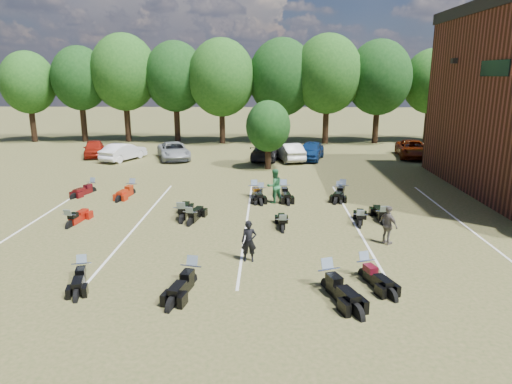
{
  "coord_description": "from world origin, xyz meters",
  "views": [
    {
      "loc": [
        -2.07,
        -17.27,
        6.7
      ],
      "look_at": [
        -2.59,
        4.0,
        1.2
      ],
      "focal_mm": 32.0,
      "sensor_mm": 36.0,
      "label": 1
    }
  ],
  "objects_px": {
    "motorcycle_3": "(328,289)",
    "car_0": "(94,149)",
    "car_4": "(311,151)",
    "motorcycle_14": "(92,192)",
    "motorcycle_7": "(70,227)",
    "person_grey": "(388,225)",
    "person_black": "(249,241)",
    "person_green": "(274,186)"
  },
  "relations": [
    {
      "from": "motorcycle_7",
      "to": "person_grey",
      "type": "bearing_deg",
      "value": -179.72
    },
    {
      "from": "person_green",
      "to": "person_grey",
      "type": "xyz_separation_m",
      "value": [
        4.51,
        -6.05,
        -0.13
      ]
    },
    {
      "from": "car_0",
      "to": "motorcycle_14",
      "type": "bearing_deg",
      "value": -89.1
    },
    {
      "from": "car_4",
      "to": "person_black",
      "type": "xyz_separation_m",
      "value": [
        -4.17,
        -20.8,
        0.04
      ]
    },
    {
      "from": "person_grey",
      "to": "motorcycle_14",
      "type": "bearing_deg",
      "value": 28.53
    },
    {
      "from": "car_0",
      "to": "motorcycle_3",
      "type": "distance_m",
      "value": 29.1
    },
    {
      "from": "motorcycle_14",
      "to": "car_0",
      "type": "bearing_deg",
      "value": 128.6
    },
    {
      "from": "person_green",
      "to": "motorcycle_7",
      "type": "height_order",
      "value": "person_green"
    },
    {
      "from": "car_4",
      "to": "motorcycle_3",
      "type": "bearing_deg",
      "value": -78.45
    },
    {
      "from": "motorcycle_3",
      "to": "person_green",
      "type": "bearing_deg",
      "value": 78.91
    },
    {
      "from": "person_black",
      "to": "person_green",
      "type": "relative_size",
      "value": 0.84
    },
    {
      "from": "car_4",
      "to": "motorcycle_3",
      "type": "distance_m",
      "value": 23.09
    },
    {
      "from": "car_4",
      "to": "person_green",
      "type": "bearing_deg",
      "value": -88.3
    },
    {
      "from": "person_green",
      "to": "motorcycle_7",
      "type": "distance_m",
      "value": 10.29
    },
    {
      "from": "person_grey",
      "to": "motorcycle_14",
      "type": "xyz_separation_m",
      "value": [
        -15.17,
        8.05,
        -0.8
      ]
    },
    {
      "from": "person_grey",
      "to": "motorcycle_7",
      "type": "bearing_deg",
      "value": 49.35
    },
    {
      "from": "car_4",
      "to": "motorcycle_14",
      "type": "xyz_separation_m",
      "value": [
        -13.78,
        -10.83,
        -0.73
      ]
    },
    {
      "from": "motorcycle_3",
      "to": "motorcycle_14",
      "type": "relative_size",
      "value": 1.2
    },
    {
      "from": "car_4",
      "to": "motorcycle_14",
      "type": "relative_size",
      "value": 2.05
    },
    {
      "from": "car_4",
      "to": "person_green",
      "type": "distance_m",
      "value": 13.21
    },
    {
      "from": "person_black",
      "to": "person_green",
      "type": "xyz_separation_m",
      "value": [
        1.05,
        7.96,
        0.15
      ]
    },
    {
      "from": "person_green",
      "to": "person_grey",
      "type": "bearing_deg",
      "value": 97.25
    },
    {
      "from": "motorcycle_3",
      "to": "car_0",
      "type": "bearing_deg",
      "value": 104.55
    },
    {
      "from": "motorcycle_3",
      "to": "motorcycle_7",
      "type": "bearing_deg",
      "value": 131.76
    },
    {
      "from": "car_4",
      "to": "car_0",
      "type": "bearing_deg",
      "value": -167.68
    },
    {
      "from": "car_4",
      "to": "person_grey",
      "type": "relative_size",
      "value": 2.71
    },
    {
      "from": "person_grey",
      "to": "motorcycle_3",
      "type": "bearing_deg",
      "value": 111.17
    },
    {
      "from": "car_0",
      "to": "motorcycle_14",
      "type": "distance_m",
      "value": 12.55
    },
    {
      "from": "motorcycle_7",
      "to": "car_0",
      "type": "bearing_deg",
      "value": -65.45
    },
    {
      "from": "person_black",
      "to": "person_grey",
      "type": "distance_m",
      "value": 5.88
    },
    {
      "from": "motorcycle_7",
      "to": "motorcycle_3",
      "type": "bearing_deg",
      "value": 159.1
    },
    {
      "from": "car_4",
      "to": "motorcycle_7",
      "type": "height_order",
      "value": "car_4"
    },
    {
      "from": "car_0",
      "to": "person_black",
      "type": "bearing_deg",
      "value": -76.36
    },
    {
      "from": "person_black",
      "to": "person_green",
      "type": "height_order",
      "value": "person_green"
    },
    {
      "from": "person_black",
      "to": "motorcycle_3",
      "type": "xyz_separation_m",
      "value": [
        2.63,
        -2.22,
        -0.77
      ]
    },
    {
      "from": "motorcycle_3",
      "to": "motorcycle_7",
      "type": "xyz_separation_m",
      "value": [
        -10.88,
        5.87,
        0.0
      ]
    },
    {
      "from": "person_grey",
      "to": "motorcycle_14",
      "type": "relative_size",
      "value": 0.76
    },
    {
      "from": "person_grey",
      "to": "car_4",
      "type": "bearing_deg",
      "value": -29.3
    },
    {
      "from": "car_4",
      "to": "person_grey",
      "type": "bearing_deg",
      "value": -70.42
    },
    {
      "from": "person_grey",
      "to": "motorcycle_7",
      "type": "height_order",
      "value": "person_grey"
    },
    {
      "from": "car_0",
      "to": "car_4",
      "type": "distance_m",
      "value": 18.03
    },
    {
      "from": "car_4",
      "to": "motorcycle_7",
      "type": "bearing_deg",
      "value": -110.53
    }
  ]
}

